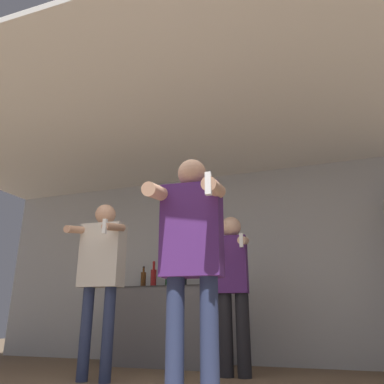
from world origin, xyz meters
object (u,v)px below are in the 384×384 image
(bottle_short_whiskey, at_px, (168,277))
(person_spectator_back, at_px, (233,283))
(bottle_tall_gin, at_px, (143,279))
(person_man_side, at_px, (101,266))
(bottle_brown_liquor, at_px, (153,277))
(bottle_red_label, at_px, (184,279))
(bottle_green_wine, at_px, (211,280))
(person_woman_foreground, at_px, (192,250))

(bottle_short_whiskey, height_order, person_spectator_back, person_spectator_back)
(bottle_tall_gin, height_order, person_man_side, person_man_side)
(bottle_short_whiskey, relative_size, bottle_brown_liquor, 0.98)
(bottle_red_label, distance_m, person_man_side, 1.42)
(bottle_short_whiskey, distance_m, person_man_side, 1.38)
(bottle_red_label, xyz_separation_m, bottle_green_wine, (0.38, -0.00, -0.02))
(person_man_side, bearing_deg, bottle_brown_liquor, 92.06)
(bottle_green_wine, relative_size, person_spectator_back, 0.14)
(bottle_green_wine, xyz_separation_m, person_man_side, (-0.77, -1.37, 0.04))
(bottle_red_label, height_order, bottle_tall_gin, bottle_tall_gin)
(bottle_tall_gin, xyz_separation_m, person_woman_foreground, (1.53, -2.37, -0.06))
(bottle_brown_liquor, relative_size, bottle_green_wine, 1.58)
(bottle_brown_liquor, distance_m, person_man_side, 1.37)
(bottle_tall_gin, xyz_separation_m, bottle_green_wine, (0.97, -0.00, -0.03))
(bottle_tall_gin, relative_size, person_spectator_back, 0.18)
(bottle_brown_liquor, xyz_separation_m, bottle_tall_gin, (-0.15, 0.00, -0.02))
(bottle_short_whiskey, distance_m, bottle_tall_gin, 0.36)
(bottle_tall_gin, bearing_deg, bottle_green_wine, -0.00)
(bottle_red_label, relative_size, person_man_side, 0.16)
(bottle_brown_liquor, relative_size, bottle_red_label, 1.31)
(bottle_red_label, relative_size, bottle_green_wine, 1.21)
(bottle_short_whiskey, bearing_deg, bottle_brown_liquor, -180.00)
(bottle_tall_gin, height_order, person_spectator_back, person_spectator_back)
(bottle_brown_liquor, height_order, person_man_side, person_man_side)
(bottle_short_whiskey, distance_m, person_woman_foreground, 2.65)
(bottle_tall_gin, bearing_deg, bottle_short_whiskey, 0.00)
(person_woman_foreground, height_order, person_man_side, person_man_side)
(bottle_brown_liquor, relative_size, bottle_tall_gin, 1.21)
(bottle_short_whiskey, xyz_separation_m, bottle_green_wine, (0.61, -0.00, -0.05))
(person_woman_foreground, distance_m, person_man_side, 1.67)
(bottle_short_whiskey, bearing_deg, person_spectator_back, -32.52)
(bottle_brown_liquor, bearing_deg, bottle_red_label, 0.00)
(bottle_green_wine, xyz_separation_m, person_spectator_back, (0.43, -0.66, -0.10))
(person_man_side, bearing_deg, bottle_short_whiskey, 83.32)
(bottle_brown_liquor, height_order, bottle_tall_gin, bottle_brown_liquor)
(person_woman_foreground, distance_m, person_spectator_back, 1.72)
(bottle_short_whiskey, height_order, bottle_red_label, bottle_short_whiskey)
(person_man_side, bearing_deg, person_spectator_back, 30.39)
(bottle_short_whiskey, bearing_deg, person_woman_foreground, -63.74)
(bottle_red_label, distance_m, person_spectator_back, 1.05)
(bottle_brown_liquor, relative_size, person_man_side, 0.21)
(bottle_red_label, distance_m, bottle_tall_gin, 0.59)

